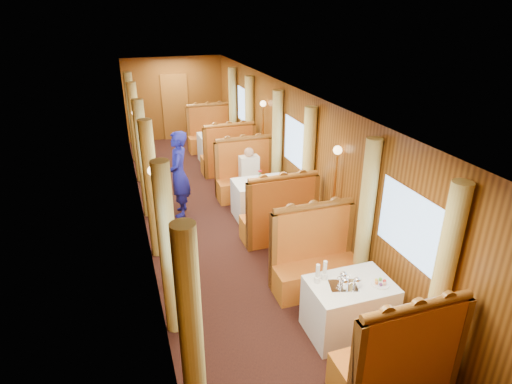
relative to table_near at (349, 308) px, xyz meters
name	(u,v)px	position (x,y,z in m)	size (l,w,h in m)	color
floor	(225,221)	(-0.75, 3.50, -0.38)	(3.00, 12.00, 0.01)	black
ceiling	(220,94)	(-0.75, 3.50, 2.12)	(3.00, 12.00, 0.01)	silver
wall_far	(175,99)	(-0.75, 9.50, 0.88)	(3.00, 2.50, 0.01)	brown
wall_left	(140,171)	(-2.25, 3.50, 0.88)	(12.00, 2.50, 0.01)	brown
wall_right	(297,154)	(0.75, 3.50, 0.88)	(12.00, 2.50, 0.01)	brown
doorway_far	(176,107)	(-0.75, 9.47, 0.62)	(0.80, 0.04, 2.00)	brown
table_near	(349,308)	(0.00, 0.00, 0.00)	(1.05, 0.72, 0.75)	white
banquette_near_fwd	(397,363)	(0.00, -1.01, 0.05)	(1.30, 0.55, 1.34)	#A73912
banquette_near_aft	(315,263)	(0.00, 1.01, 0.05)	(1.30, 0.55, 1.34)	#A73912
table_mid	(261,199)	(0.00, 3.50, 0.00)	(1.05, 0.72, 0.75)	white
banquette_mid_fwd	(279,219)	(0.00, 2.49, 0.05)	(1.30, 0.55, 1.34)	#A73912
banquette_mid_aft	(246,179)	(0.00, 4.51, 0.05)	(1.30, 0.55, 1.34)	#A73912
table_far	(219,147)	(0.00, 7.00, 0.00)	(1.05, 0.72, 0.75)	white
banquette_far_fwd	(228,158)	(0.00, 5.99, 0.05)	(1.30, 0.55, 1.34)	#A73912
banquette_far_aft	(210,136)	(0.00, 8.01, 0.05)	(1.30, 0.55, 1.34)	#A73912
tea_tray	(343,286)	(-0.12, -0.02, 0.38)	(0.34, 0.26, 0.01)	silver
teapot_left	(344,285)	(-0.15, -0.08, 0.44)	(0.16, 0.12, 0.13)	silver
teapot_right	(357,284)	(0.01, -0.09, 0.43)	(0.14, 0.10, 0.11)	silver
teapot_back	(343,279)	(-0.10, 0.04, 0.44)	(0.15, 0.12, 0.12)	silver
fruit_plate	(380,283)	(0.34, -0.13, 0.39)	(0.23, 0.23, 0.05)	white
cup_inboard	(317,275)	(-0.40, 0.16, 0.48)	(0.08, 0.08, 0.26)	white
cup_outboard	(325,272)	(-0.28, 0.19, 0.48)	(0.08, 0.08, 0.26)	white
rose_vase_mid	(260,174)	(-0.02, 3.48, 0.55)	(0.06, 0.06, 0.36)	silver
rose_vase_far	(219,127)	(0.04, 7.01, 0.55)	(0.06, 0.06, 0.36)	silver
window_left_near	(166,268)	(-2.24, 0.00, 1.07)	(1.20, 0.90, 0.01)	#84ADE0
curtain_left_near_a	(191,338)	(-2.13, -0.78, 0.80)	(0.22, 0.22, 2.35)	#D5C86D
curtain_left_near_b	(168,251)	(-2.13, 0.78, 0.80)	(0.22, 0.22, 2.35)	#D5C86D
window_right_near	(409,225)	(0.74, 0.00, 1.07)	(1.20, 0.90, 0.01)	#84ADE0
curtain_right_near_a	(442,281)	(0.63, -0.78, 0.80)	(0.22, 0.22, 2.35)	#D5C86D
curtain_right_near_b	(366,219)	(0.63, 0.78, 0.80)	(0.22, 0.22, 2.35)	#D5C86D
window_left_mid	(140,160)	(-2.24, 3.50, 1.07)	(1.20, 0.90, 0.01)	#84ADE0
curtain_left_mid_a	(152,191)	(-2.13, 2.72, 0.80)	(0.22, 0.22, 2.35)	#D5C86D
curtain_left_mid_b	(144,160)	(-2.13, 4.28, 0.80)	(0.22, 0.22, 2.35)	#D5C86D
window_right_mid	(297,144)	(0.74, 3.50, 1.07)	(1.20, 0.90, 0.01)	#84ADE0
curtain_right_mid_a	(308,171)	(0.63, 2.72, 0.80)	(0.22, 0.22, 2.35)	#D5C86D
curtain_right_mid_b	(277,146)	(0.63, 4.28, 0.80)	(0.22, 0.22, 2.35)	#D5C86D
window_left_far	(129,114)	(-2.24, 7.00, 1.07)	(1.20, 0.90, 0.01)	#84ADE0
curtain_left_far_a	(137,133)	(-2.13, 6.22, 0.80)	(0.22, 0.22, 2.35)	#D5C86D
curtain_left_far_b	(132,118)	(-2.13, 7.78, 0.80)	(0.22, 0.22, 2.35)	#D5C86D
window_right_far	(244,106)	(0.74, 7.00, 1.07)	(1.20, 0.90, 0.01)	#84ADE0
curtain_right_far_a	(249,124)	(0.63, 6.22, 0.80)	(0.22, 0.22, 2.35)	#D5C86D
curtain_right_far_b	(233,110)	(0.63, 7.78, 0.80)	(0.22, 0.22, 2.35)	#D5C86D
sconce_left_fore	(156,204)	(-2.15, 1.75, 1.01)	(0.14, 0.14, 1.95)	#BF8C3F
sconce_right_fore	(335,180)	(0.65, 1.75, 1.01)	(0.14, 0.14, 1.95)	#BF8C3F
sconce_left_aft	(138,136)	(-2.15, 5.25, 1.01)	(0.14, 0.14, 1.95)	#BF8C3F
sconce_right_aft	(263,125)	(0.65, 5.25, 1.01)	(0.14, 0.14, 1.95)	#BF8C3F
steward	(179,174)	(-1.50, 4.10, 0.49)	(0.63, 0.42, 1.74)	navy
passenger	(250,169)	(0.00, 4.23, 0.37)	(0.40, 0.44, 0.76)	beige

